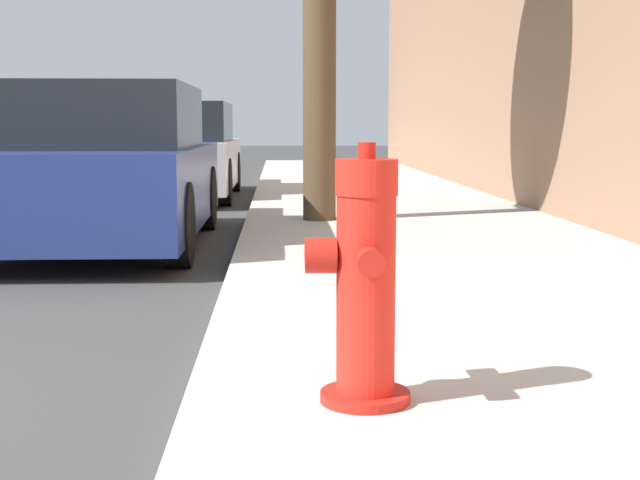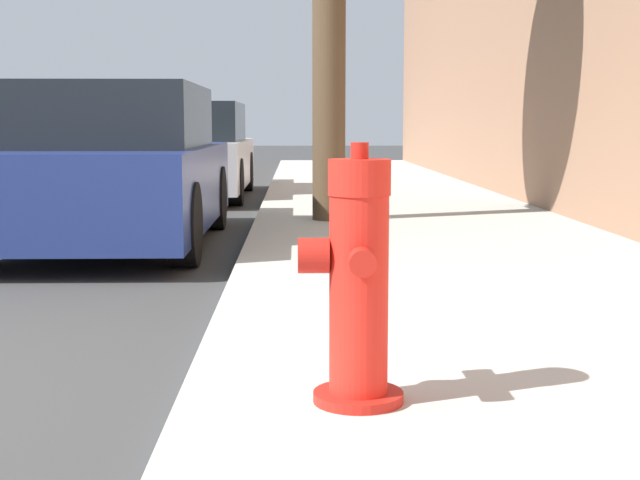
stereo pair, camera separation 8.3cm
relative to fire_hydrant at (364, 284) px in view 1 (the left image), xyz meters
The scene contains 4 objects.
sidewalk_slab 1.09m from the fire_hydrant, 13.30° to the left, with size 3.17×40.00×0.12m.
fire_hydrant is the anchor object (origin of this frame).
parked_car_near 5.17m from the fire_hydrant, 110.84° to the left, with size 1.79×3.88×1.39m.
parked_car_mid 10.07m from the fire_hydrant, 100.20° to the left, with size 1.74×4.10×1.36m.
Camera 1 is at (2.06, -3.19, 1.07)m, focal length 50.00 mm.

